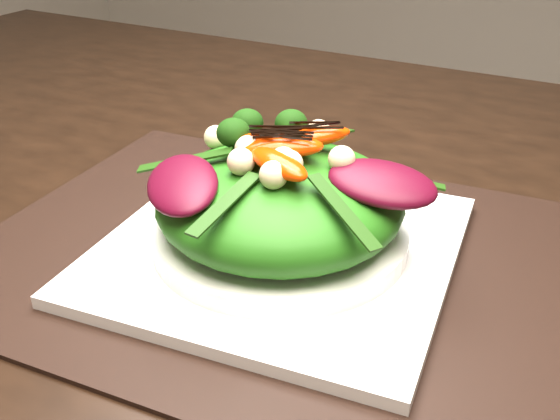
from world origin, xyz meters
The scene contains 10 objects.
dining_table centered at (0.00, 0.00, 0.73)m, with size 1.60×0.90×0.75m, color black.
placemat centered at (0.17, -0.17, 0.75)m, with size 0.51×0.39×0.00m, color black.
plate_base centered at (0.17, -0.17, 0.76)m, with size 0.28×0.28×0.01m, color silver.
salad_bowl centered at (0.17, -0.17, 0.77)m, with size 0.21×0.21×0.02m, color white.
lettuce_mound centered at (0.17, -0.17, 0.80)m, with size 0.20×0.20×0.07m, color #266412.
radicchio_leaf centered at (0.25, -0.16, 0.84)m, with size 0.08×0.05×0.02m, color #3E0615.
orange_segment centered at (0.17, -0.15, 0.85)m, with size 0.06×0.02×0.02m, color red.
broccoli_floret centered at (0.12, -0.15, 0.85)m, with size 0.04×0.04×0.04m, color black.
macadamia_nut centered at (0.20, -0.22, 0.84)m, with size 0.02×0.02×0.02m, color beige.
balsamic_drizzle centered at (0.17, -0.15, 0.86)m, with size 0.04×0.00×0.00m, color black.
Camera 1 is at (0.40, -0.58, 1.05)m, focal length 42.00 mm.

